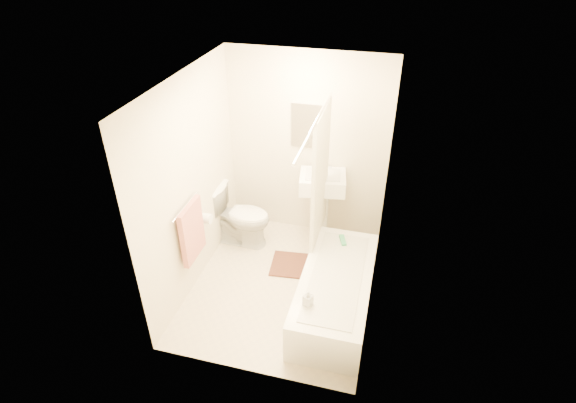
% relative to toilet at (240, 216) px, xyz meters
% --- Properties ---
extents(floor, '(2.40, 2.40, 0.00)m').
position_rel_toilet_xyz_m(floor, '(0.75, -0.68, -0.39)').
color(floor, beige).
rests_on(floor, ground).
extents(ceiling, '(2.40, 2.40, 0.00)m').
position_rel_toilet_xyz_m(ceiling, '(0.75, -0.68, 2.01)').
color(ceiling, white).
rests_on(ceiling, ground).
extents(wall_back, '(2.00, 0.02, 2.40)m').
position_rel_toilet_xyz_m(wall_back, '(0.75, 0.52, 0.81)').
color(wall_back, beige).
rests_on(wall_back, ground).
extents(wall_left, '(0.02, 2.40, 2.40)m').
position_rel_toilet_xyz_m(wall_left, '(-0.25, -0.68, 0.81)').
color(wall_left, beige).
rests_on(wall_left, ground).
extents(wall_right, '(0.02, 2.40, 2.40)m').
position_rel_toilet_xyz_m(wall_right, '(1.75, -0.68, 0.81)').
color(wall_right, beige).
rests_on(wall_right, ground).
extents(mirror, '(0.40, 0.03, 0.55)m').
position_rel_toilet_xyz_m(mirror, '(0.75, 0.50, 1.11)').
color(mirror, white).
rests_on(mirror, wall_back).
extents(curtain_rod, '(0.03, 1.70, 0.03)m').
position_rel_toilet_xyz_m(curtain_rod, '(1.05, -0.58, 1.61)').
color(curtain_rod, silver).
rests_on(curtain_rod, wall_back).
extents(shower_curtain, '(0.04, 0.80, 1.55)m').
position_rel_toilet_xyz_m(shower_curtain, '(1.05, -0.18, 0.83)').
color(shower_curtain, silver).
rests_on(shower_curtain, curtain_rod).
extents(towel_bar, '(0.02, 0.60, 0.02)m').
position_rel_toilet_xyz_m(towel_bar, '(-0.21, -0.93, 0.71)').
color(towel_bar, silver).
rests_on(towel_bar, wall_left).
extents(towel, '(0.06, 0.45, 0.66)m').
position_rel_toilet_xyz_m(towel, '(-0.18, -0.93, 0.39)').
color(towel, '#CC7266').
rests_on(towel, towel_bar).
extents(toilet_paper, '(0.11, 0.12, 0.12)m').
position_rel_toilet_xyz_m(toilet_paper, '(-0.18, -0.56, 0.31)').
color(toilet_paper, white).
rests_on(toilet_paper, wall_left).
extents(toilet, '(0.82, 0.48, 0.79)m').
position_rel_toilet_xyz_m(toilet, '(0.00, 0.00, 0.00)').
color(toilet, silver).
rests_on(toilet, floor).
extents(sink, '(0.61, 0.52, 1.08)m').
position_rel_toilet_xyz_m(sink, '(1.00, 0.28, 0.15)').
color(sink, white).
rests_on(sink, floor).
extents(bathtub, '(0.72, 1.64, 0.46)m').
position_rel_toilet_xyz_m(bathtub, '(1.39, -0.88, -0.16)').
color(bathtub, white).
rests_on(bathtub, floor).
extents(bath_mat, '(0.67, 0.53, 0.02)m').
position_rel_toilet_xyz_m(bath_mat, '(0.83, -0.31, -0.38)').
color(bath_mat, '#54211C').
rests_on(bath_mat, floor).
extents(soap_bottle, '(0.10, 0.11, 0.18)m').
position_rel_toilet_xyz_m(soap_bottle, '(1.19, -1.36, 0.16)').
color(soap_bottle, silver).
rests_on(soap_bottle, bathtub).
extents(scrub_brush, '(0.11, 0.19, 0.04)m').
position_rel_toilet_xyz_m(scrub_brush, '(1.36, -0.29, 0.09)').
color(scrub_brush, '#3CA56A').
rests_on(scrub_brush, bathtub).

